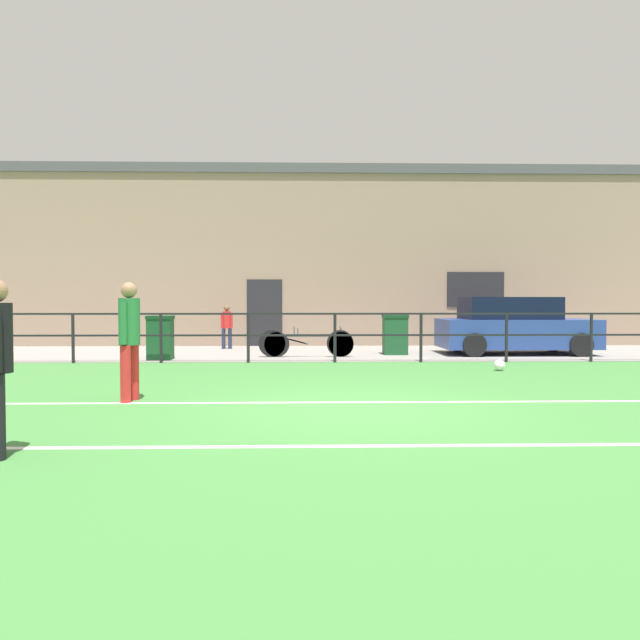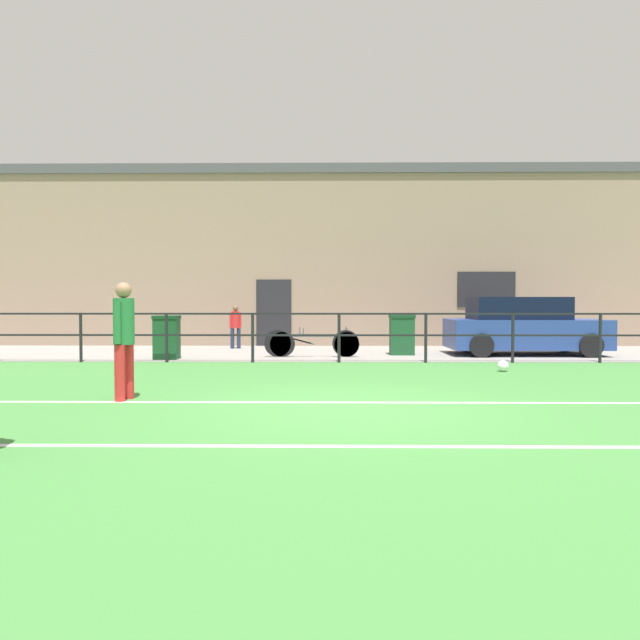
% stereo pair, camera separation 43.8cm
% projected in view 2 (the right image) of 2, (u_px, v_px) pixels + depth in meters
% --- Properties ---
extents(ground, '(60.00, 44.00, 0.04)m').
position_uv_depth(ground, '(347.00, 410.00, 7.94)').
color(ground, '#42843D').
extents(field_line_touchline, '(36.00, 0.11, 0.00)m').
position_uv_depth(field_line_touchline, '(346.00, 402.00, 8.41)').
color(field_line_touchline, white).
rests_on(field_line_touchline, ground).
extents(field_line_hash, '(36.00, 0.11, 0.00)m').
position_uv_depth(field_line_hash, '(354.00, 446.00, 5.86)').
color(field_line_hash, white).
rests_on(field_line_hash, ground).
extents(pavement_strip, '(48.00, 5.00, 0.02)m').
position_uv_depth(pavement_strip, '(337.00, 353.00, 16.43)').
color(pavement_strip, gray).
rests_on(pavement_strip, ground).
extents(perimeter_fence, '(36.07, 0.07, 1.15)m').
position_uv_depth(perimeter_fence, '(339.00, 330.00, 13.91)').
color(perimeter_fence, black).
rests_on(perimeter_fence, ground).
extents(clubhouse_facade, '(28.00, 2.56, 5.72)m').
position_uv_depth(clubhouse_facade, '(336.00, 258.00, 20.04)').
color(clubhouse_facade, gray).
rests_on(clubhouse_facade, ground).
extents(player_striker, '(0.30, 0.46, 1.68)m').
position_uv_depth(player_striker, '(124.00, 333.00, 8.60)').
color(player_striker, red).
rests_on(player_striker, ground).
extents(soccer_ball_match, '(0.23, 0.23, 0.23)m').
position_uv_depth(soccer_ball_match, '(503.00, 366.00, 12.14)').
color(soccer_ball_match, white).
rests_on(soccer_ball_match, ground).
extents(spectator_child, '(0.34, 0.22, 1.28)m').
position_uv_depth(spectator_child, '(235.00, 324.00, 17.82)').
color(spectator_child, '#232D4C').
rests_on(spectator_child, pavement_strip).
extents(parked_car_red, '(3.98, 1.88, 1.51)m').
position_uv_depth(parked_car_red, '(523.00, 327.00, 15.79)').
color(parked_car_red, '#28428E').
rests_on(parked_car_red, pavement_strip).
extents(bicycle_parked_0, '(2.25, 0.04, 0.73)m').
position_uv_depth(bicycle_parked_0, '(314.00, 344.00, 15.13)').
color(bicycle_parked_0, black).
rests_on(bicycle_parked_0, pavement_strip).
extents(bicycle_parked_1, '(2.39, 0.04, 0.77)m').
position_uv_depth(bicycle_parked_1, '(311.00, 343.00, 15.13)').
color(bicycle_parked_1, black).
rests_on(bicycle_parked_1, pavement_strip).
extents(trash_bin_0, '(0.65, 0.55, 1.05)m').
position_uv_depth(trash_bin_0, '(402.00, 334.00, 15.76)').
color(trash_bin_0, '#194C28').
rests_on(trash_bin_0, pavement_strip).
extents(trash_bin_1, '(0.60, 0.51, 1.05)m').
position_uv_depth(trash_bin_1, '(167.00, 337.00, 14.55)').
color(trash_bin_1, '#194C28').
rests_on(trash_bin_1, pavement_strip).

